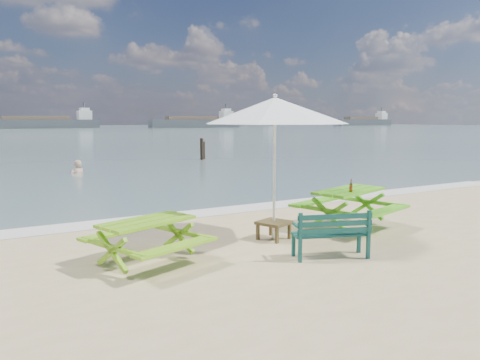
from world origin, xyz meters
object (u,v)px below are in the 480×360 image
picnic_table_right (349,209)px  park_bench (330,243)px  side_table (274,230)px  beer_bottle (351,188)px  patio_umbrella (275,111)px  swimmer (78,181)px  picnic_table_left (147,243)px

picnic_table_right → park_bench: (-1.77, -1.48, -0.16)m
park_bench → side_table: 1.47m
park_bench → beer_bottle: bearing=38.0°
side_table → patio_umbrella: (0.00, 0.00, 2.28)m
swimmer → patio_umbrella: bearing=-85.1°
side_table → park_bench: bearing=-83.5°
park_bench → swimmer: (-1.33, 14.91, -0.58)m
picnic_table_right → beer_bottle: beer_bottle is taller
park_bench → patio_umbrella: size_ratio=0.37×
park_bench → patio_umbrella: 2.67m
picnic_table_right → side_table: 1.95m
patio_umbrella → swimmer: patio_umbrella is taller
park_bench → beer_bottle: (1.56, 1.22, 0.67)m
picnic_table_left → patio_umbrella: (2.63, 0.30, 2.12)m
picnic_table_right → park_bench: 2.32m
picnic_table_left → side_table: (2.63, 0.30, -0.16)m
patio_umbrella → beer_bottle: 2.34m
park_bench → picnic_table_left: bearing=157.4°
park_bench → beer_bottle: beer_bottle is taller
picnic_table_left → side_table: bearing=6.5°
patio_umbrella → side_table: bearing=-91.8°
picnic_table_right → side_table: (-1.94, -0.02, -0.21)m
side_table → patio_umbrella: size_ratio=0.20×
side_table → patio_umbrella: patio_umbrella is taller
park_bench → side_table: (-0.17, 1.46, -0.05)m
patio_umbrella → picnic_table_left: bearing=-173.5°
picnic_table_left → picnic_table_right: (4.57, 0.32, 0.05)m
picnic_table_left → side_table: 2.65m
picnic_table_right → side_table: size_ratio=3.27×
side_table → picnic_table_right: bearing=0.6°
picnic_table_left → park_bench: (2.80, -1.16, -0.11)m
picnic_table_left → beer_bottle: bearing=0.8°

